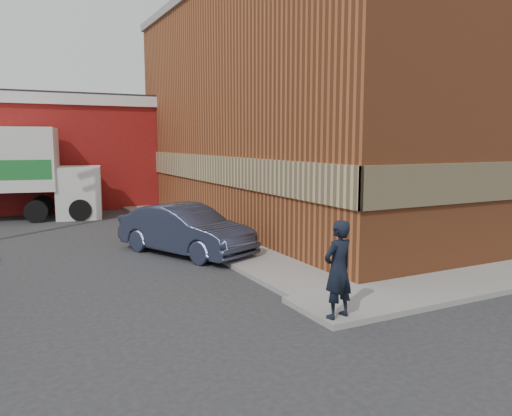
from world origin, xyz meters
name	(u,v)px	position (x,y,z in m)	size (l,w,h in m)	color
ground	(302,299)	(0.00, 0.00, 0.00)	(90.00, 90.00, 0.00)	#28282B
brick_building	(358,110)	(8.50, 9.00, 4.68)	(14.25, 18.25, 9.36)	brown
sidewalk_west	(188,229)	(0.60, 9.00, 0.06)	(1.80, 18.00, 0.12)	gray
man	(338,269)	(-0.20, -1.51, 1.03)	(0.66, 0.43, 1.81)	black
sedan	(185,230)	(-0.80, 5.19, 0.74)	(1.56, 4.46, 1.47)	#323A54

